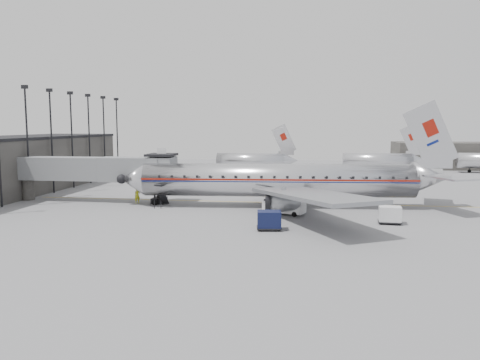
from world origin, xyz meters
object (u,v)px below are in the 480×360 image
object	(u,v)px
service_van	(285,204)
baggage_cart_navy	(269,220)
baggage_cart_white	(390,215)
ramp_worker	(137,196)
airliner	(284,180)

from	to	relation	value
service_van	baggage_cart_navy	distance (m)	8.10
baggage_cart_white	ramp_worker	world-z (taller)	ramp_worker
baggage_cart_navy	baggage_cart_white	bearing A→B (deg)	13.81
baggage_cart_navy	ramp_worker	size ratio (longest dim) A/B	1.29
baggage_cart_navy	ramp_worker	bearing A→B (deg)	136.99
airliner	baggage_cart_navy	world-z (taller)	airliner
airliner	ramp_worker	size ratio (longest dim) A/B	20.91
service_van	baggage_cart_white	world-z (taller)	service_van
service_van	ramp_worker	bearing A→B (deg)	-174.41
airliner	baggage_cart_white	distance (m)	14.19
airliner	baggage_cart_white	world-z (taller)	airliner
baggage_cart_white	ramp_worker	bearing A→B (deg)	169.19
service_van	baggage_cart_white	distance (m)	11.38
baggage_cart_navy	baggage_cart_white	xyz separation A→B (m)	(11.95, 4.58, -0.03)
baggage_cart_navy	ramp_worker	xyz separation A→B (m)	(-18.00, 13.00, 0.01)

